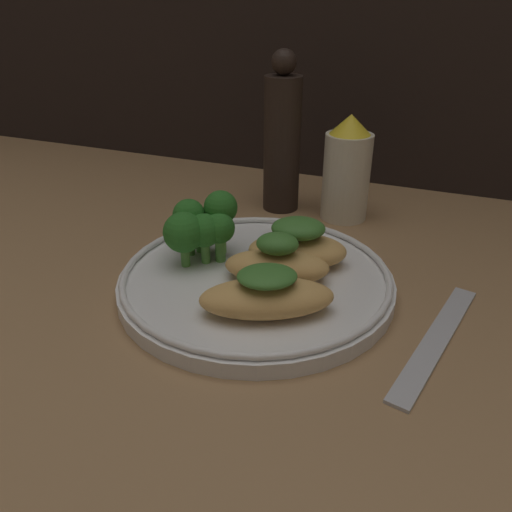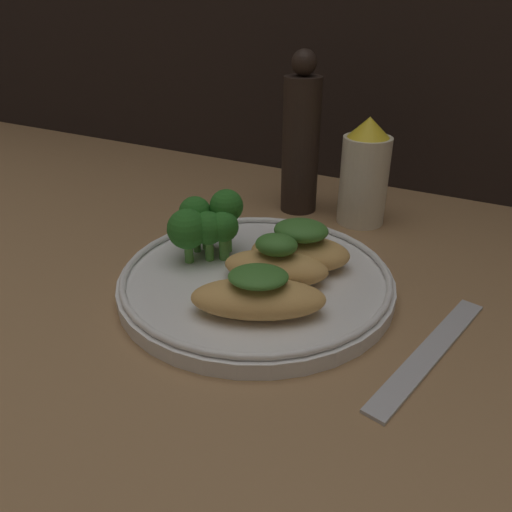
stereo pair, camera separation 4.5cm
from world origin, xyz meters
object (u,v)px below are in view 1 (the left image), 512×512
(plate, at_px, (256,279))
(pepper_grinder, at_px, (282,140))
(sauce_bottle, at_px, (347,170))
(broccoli_bunch, at_px, (201,224))

(plate, height_order, pepper_grinder, pepper_grinder)
(sauce_bottle, bearing_deg, pepper_grinder, 180.00)
(broccoli_bunch, xyz_separation_m, sauce_bottle, (0.10, 0.18, 0.01))
(sauce_bottle, distance_m, pepper_grinder, 0.09)
(plate, distance_m, sauce_bottle, 0.20)
(pepper_grinder, bearing_deg, sauce_bottle, 0.00)
(plate, bearing_deg, sauce_bottle, 79.67)
(plate, xyz_separation_m, broccoli_bunch, (-0.06, 0.01, 0.04))
(broccoli_bunch, height_order, sauce_bottle, sauce_bottle)
(broccoli_bunch, height_order, pepper_grinder, pepper_grinder)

